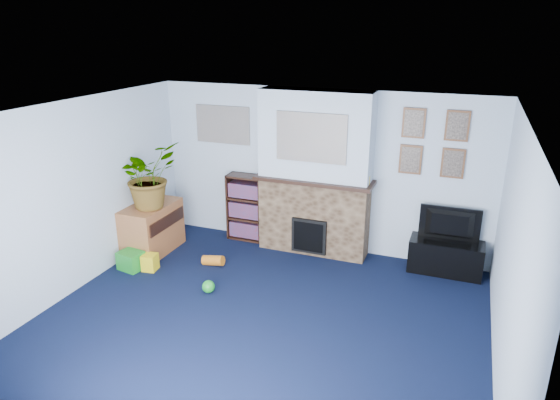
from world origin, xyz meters
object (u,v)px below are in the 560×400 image
at_px(television, 449,225).
at_px(bookshelf, 246,209).
at_px(sideboard, 152,229).
at_px(tv_stand, 445,257).

height_order(television, bookshelf, bookshelf).
relative_size(bookshelf, sideboard, 1.11).
relative_size(tv_stand, sideboard, 1.02).
bearing_deg(sideboard, bookshelf, 40.07).
distance_m(television, bookshelf, 3.03).
bearing_deg(bookshelf, television, -1.07).
bearing_deg(television, tv_stand, 89.43).
relative_size(television, bookshelf, 0.76).
height_order(tv_stand, television, television).
xyz_separation_m(tv_stand, bookshelf, (-3.03, 0.08, 0.28)).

